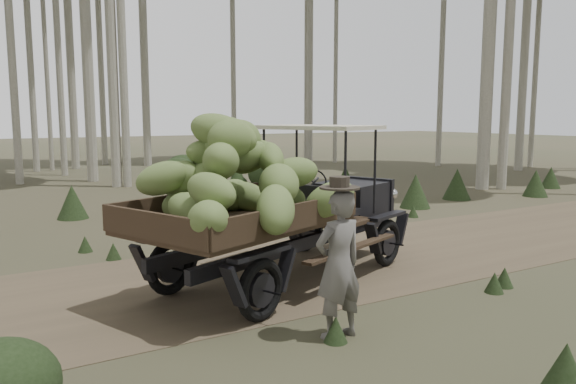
# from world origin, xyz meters

# --- Properties ---
(ground) EXTENTS (120.00, 120.00, 0.00)m
(ground) POSITION_xyz_m (0.00, 0.00, 0.00)
(ground) COLOR #473D2B
(ground) RESTS_ON ground
(dirt_track) EXTENTS (70.00, 4.00, 0.01)m
(dirt_track) POSITION_xyz_m (0.00, 0.00, 0.00)
(dirt_track) COLOR brown
(dirt_track) RESTS_ON ground
(banana_truck) EXTENTS (5.34, 3.56, 2.63)m
(banana_truck) POSITION_xyz_m (-1.70, -0.69, 1.49)
(banana_truck) COLOR black
(banana_truck) RESTS_ON ground
(farmer) EXTENTS (0.63, 0.47, 1.84)m
(farmer) POSITION_xyz_m (-1.77, -2.71, 0.87)
(farmer) COLOR #5F5B57
(farmer) RESTS_ON ground
(undergrowth) EXTENTS (23.25, 25.59, 1.37)m
(undergrowth) POSITION_xyz_m (-0.80, -1.04, 0.49)
(undergrowth) COLOR #233319
(undergrowth) RESTS_ON ground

